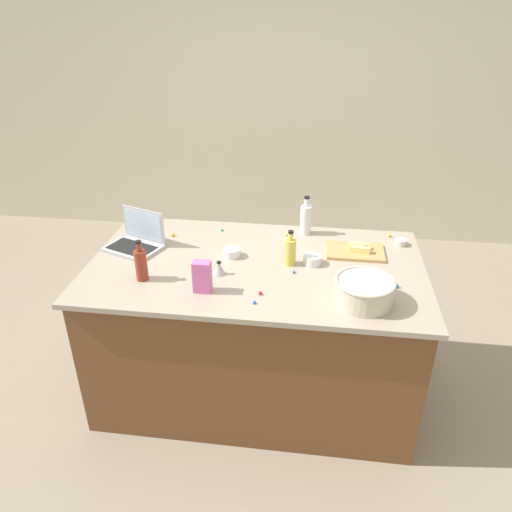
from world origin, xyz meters
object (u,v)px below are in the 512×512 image
object	(u,v)px
ramekin_small	(312,260)
ramekin_medium	(401,242)
cutting_board	(355,252)
kitchen_timer	(219,268)
laptop	(137,240)
candy_bag	(202,277)
butter_stick_left	(361,249)
mixing_bowl_large	(364,291)
bottle_soy	(141,264)
ramekin_wide	(232,253)
bottle_vinegar	(306,219)
butter_stick_right	(359,246)
bottle_oil	(290,251)

from	to	relation	value
ramekin_small	ramekin_medium	distance (m)	0.61
cutting_board	kitchen_timer	size ratio (longest dim) A/B	4.31
laptop	candy_bag	bearing A→B (deg)	-40.38
butter_stick_left	cutting_board	bearing A→B (deg)	140.49
ramekin_small	cutting_board	bearing A→B (deg)	33.65
cutting_board	mixing_bowl_large	bearing A→B (deg)	-88.43
mixing_bowl_large	cutting_board	xyz separation A→B (m)	(-0.01, 0.52, -0.06)
laptop	kitchen_timer	xyz separation A→B (m)	(0.55, -0.25, -0.01)
mixing_bowl_large	kitchen_timer	bearing A→B (deg)	166.84
bottle_soy	kitchen_timer	world-z (taller)	bottle_soy
ramekin_medium	ramekin_wide	distance (m)	1.03
kitchen_timer	bottle_vinegar	bearing A→B (deg)	52.43
laptop	candy_bag	world-z (taller)	laptop
mixing_bowl_large	candy_bag	distance (m)	0.81
laptop	cutting_board	distance (m)	1.30
ramekin_wide	laptop	bearing A→B (deg)	176.12
laptop	bottle_vinegar	xyz separation A→B (m)	(0.99, 0.32, 0.05)
mixing_bowl_large	butter_stick_right	bearing A→B (deg)	89.55
bottle_soy	cutting_board	size ratio (longest dim) A/B	0.69
laptop	kitchen_timer	bearing A→B (deg)	-24.22
ramekin_wide	butter_stick_right	bearing A→B (deg)	12.35
bottle_oil	kitchen_timer	bearing A→B (deg)	-156.55
bottle_oil	ramekin_medium	distance (m)	0.73
bottle_vinegar	candy_bag	distance (m)	0.90
cutting_board	ramekin_wide	size ratio (longest dim) A/B	3.36
bottle_soy	ramekin_wide	bearing A→B (deg)	36.34
ramekin_wide	mixing_bowl_large	bearing A→B (deg)	-27.98
bottle_vinegar	cutting_board	xyz separation A→B (m)	(0.30, -0.23, -0.09)
mixing_bowl_large	ramekin_medium	bearing A→B (deg)	68.39
candy_bag	ramekin_small	bearing A→B (deg)	33.41
bottle_vinegar	candy_bag	size ratio (longest dim) A/B	1.47
ramekin_small	mixing_bowl_large	bearing A→B (deg)	-53.91
laptop	bottle_soy	world-z (taller)	bottle_soy
bottle_oil	ramekin_wide	distance (m)	0.35
bottle_vinegar	ramekin_medium	size ratio (longest dim) A/B	3.49
laptop	ramekin_small	bearing A→B (deg)	-3.64
bottle_oil	bottle_soy	xyz separation A→B (m)	(-0.77, -0.27, 0.01)
ramekin_small	kitchen_timer	bearing A→B (deg)	-159.95
mixing_bowl_large	kitchen_timer	distance (m)	0.78
ramekin_small	kitchen_timer	size ratio (longest dim) A/B	1.34
mixing_bowl_large	butter_stick_left	xyz separation A→B (m)	(0.01, 0.50, -0.03)
bottle_soy	bottle_vinegar	world-z (taller)	bottle_vinegar
bottle_vinegar	kitchen_timer	size ratio (longest dim) A/B	3.24
bottle_soy	butter_stick_left	world-z (taller)	bottle_soy
bottle_oil	ramekin_wide	size ratio (longest dim) A/B	2.08
ramekin_wide	kitchen_timer	distance (m)	0.21
mixing_bowl_large	bottle_soy	bearing A→B (deg)	176.45
bottle_soy	bottle_vinegar	xyz separation A→B (m)	(0.84, 0.68, 0.01)
bottle_oil	ramekin_wide	world-z (taller)	bottle_oil
butter_stick_left	candy_bag	size ratio (longest dim) A/B	0.65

